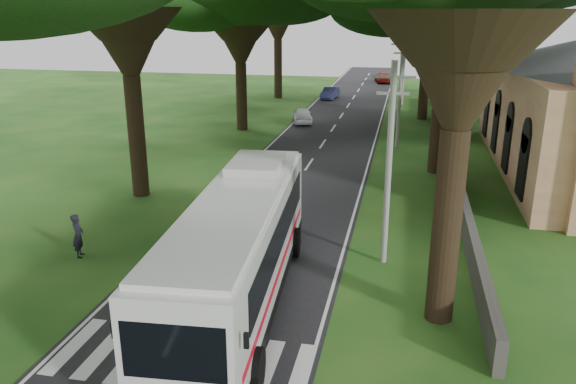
{
  "coord_description": "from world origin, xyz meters",
  "views": [
    {
      "loc": [
        6.02,
        -15.09,
        9.78
      ],
      "look_at": [
        1.23,
        7.52,
        2.2
      ],
      "focal_mm": 35.0,
      "sensor_mm": 36.0,
      "label": 1
    }
  ],
  "objects_px": {
    "pole_near": "(389,162)",
    "pole_mid": "(400,91)",
    "pedestrian": "(78,236)",
    "distant_car_c": "(383,77)",
    "pole_far": "(404,65)",
    "coach_bus": "(239,247)",
    "distant_car_a": "(302,115)",
    "distant_car_b": "(330,93)"
  },
  "relations": [
    {
      "from": "pedestrian",
      "to": "coach_bus",
      "type": "bearing_deg",
      "value": -126.81
    },
    {
      "from": "distant_car_b",
      "to": "pole_far",
      "type": "bearing_deg",
      "value": -8.36
    },
    {
      "from": "coach_bus",
      "to": "distant_car_b",
      "type": "xyz_separation_m",
      "value": [
        -3.34,
        46.61,
        -1.44
      ]
    },
    {
      "from": "pole_near",
      "to": "pole_mid",
      "type": "bearing_deg",
      "value": 90.0
    },
    {
      "from": "pole_far",
      "to": "distant_car_c",
      "type": "distance_m",
      "value": 18.84
    },
    {
      "from": "pole_mid",
      "to": "distant_car_b",
      "type": "xyz_separation_m",
      "value": [
        -8.04,
        22.19,
        -3.5
      ]
    },
    {
      "from": "pole_near",
      "to": "pole_far",
      "type": "distance_m",
      "value": 40.0
    },
    {
      "from": "distant_car_a",
      "to": "pole_far",
      "type": "bearing_deg",
      "value": -138.88
    },
    {
      "from": "pedestrian",
      "to": "pole_far",
      "type": "bearing_deg",
      "value": -35.9
    },
    {
      "from": "pole_far",
      "to": "coach_bus",
      "type": "height_order",
      "value": "pole_far"
    },
    {
      "from": "pedestrian",
      "to": "pole_mid",
      "type": "bearing_deg",
      "value": -48.75
    },
    {
      "from": "pole_near",
      "to": "pole_far",
      "type": "bearing_deg",
      "value": 90.0
    },
    {
      "from": "pole_far",
      "to": "distant_car_a",
      "type": "relative_size",
      "value": 1.98
    },
    {
      "from": "pole_mid",
      "to": "distant_car_c",
      "type": "bearing_deg",
      "value": 94.34
    },
    {
      "from": "pole_far",
      "to": "pedestrian",
      "type": "distance_m",
      "value": 43.95
    },
    {
      "from": "distant_car_a",
      "to": "pedestrian",
      "type": "xyz_separation_m",
      "value": [
        -3.82,
        -29.74,
        0.21
      ]
    },
    {
      "from": "pole_near",
      "to": "pole_far",
      "type": "height_order",
      "value": "same"
    },
    {
      "from": "pole_far",
      "to": "distant_car_a",
      "type": "xyz_separation_m",
      "value": [
        -8.5,
        -12.32,
        -3.46
      ]
    },
    {
      "from": "pole_near",
      "to": "distant_car_c",
      "type": "height_order",
      "value": "pole_near"
    },
    {
      "from": "pole_far",
      "to": "pedestrian",
      "type": "height_order",
      "value": "pole_far"
    },
    {
      "from": "pedestrian",
      "to": "pole_near",
      "type": "bearing_deg",
      "value": -100.08
    },
    {
      "from": "pole_mid",
      "to": "distant_car_b",
      "type": "bearing_deg",
      "value": 109.92
    },
    {
      "from": "pole_near",
      "to": "coach_bus",
      "type": "distance_m",
      "value": 6.78
    },
    {
      "from": "distant_car_c",
      "to": "pole_mid",
      "type": "bearing_deg",
      "value": 84.89
    },
    {
      "from": "pole_near",
      "to": "distant_car_a",
      "type": "relative_size",
      "value": 1.98
    },
    {
      "from": "pole_near",
      "to": "pole_mid",
      "type": "distance_m",
      "value": 20.0
    },
    {
      "from": "coach_bus",
      "to": "distant_car_b",
      "type": "bearing_deg",
      "value": 89.8
    },
    {
      "from": "coach_bus",
      "to": "pedestrian",
      "type": "xyz_separation_m",
      "value": [
        -7.61,
        2.36,
        -1.19
      ]
    },
    {
      "from": "pole_far",
      "to": "pole_mid",
      "type": "bearing_deg",
      "value": -90.0
    },
    {
      "from": "pole_mid",
      "to": "distant_car_b",
      "type": "distance_m",
      "value": 23.86
    },
    {
      "from": "coach_bus",
      "to": "distant_car_a",
      "type": "height_order",
      "value": "coach_bus"
    },
    {
      "from": "pole_far",
      "to": "pedestrian",
      "type": "relative_size",
      "value": 4.33
    },
    {
      "from": "distant_car_c",
      "to": "pedestrian",
      "type": "relative_size",
      "value": 2.59
    },
    {
      "from": "pole_mid",
      "to": "coach_bus",
      "type": "relative_size",
      "value": 0.59
    },
    {
      "from": "pedestrian",
      "to": "distant_car_c",
      "type": "bearing_deg",
      "value": -28.44
    },
    {
      "from": "coach_bus",
      "to": "distant_car_b",
      "type": "relative_size",
      "value": 3.43
    },
    {
      "from": "distant_car_a",
      "to": "coach_bus",
      "type": "bearing_deg",
      "value": 82.47
    },
    {
      "from": "pole_near",
      "to": "pedestrian",
      "type": "bearing_deg",
      "value": -170.5
    },
    {
      "from": "coach_bus",
      "to": "distant_car_a",
      "type": "relative_size",
      "value": 3.35
    },
    {
      "from": "pole_mid",
      "to": "distant_car_b",
      "type": "height_order",
      "value": "pole_mid"
    },
    {
      "from": "pole_far",
      "to": "coach_bus",
      "type": "distance_m",
      "value": 44.72
    },
    {
      "from": "distant_car_c",
      "to": "pedestrian",
      "type": "xyz_separation_m",
      "value": [
        -9.41,
        -60.35,
        0.2
      ]
    }
  ]
}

